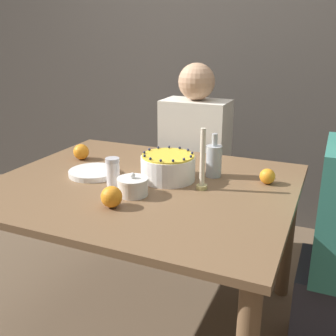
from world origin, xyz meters
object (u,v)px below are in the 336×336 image
object	(u,v)px
sugar_bowl	(133,186)
bottle	(214,160)
candle	(202,165)
cake	(168,167)
sugar_shaker	(113,172)
person_man_blue_shirt	(194,174)

from	to	relation	value
sugar_bowl	bottle	bearing A→B (deg)	56.12
candle	sugar_bowl	bearing A→B (deg)	-143.98
cake	bottle	world-z (taller)	bottle
sugar_bowl	sugar_shaker	xyz separation A→B (m)	(-0.13, 0.06, 0.03)
cake	sugar_bowl	size ratio (longest dim) A/B	1.92
person_man_blue_shirt	candle	bearing A→B (deg)	111.71
sugar_shaker	person_man_blue_shirt	distance (m)	0.89
bottle	person_man_blue_shirt	xyz separation A→B (m)	(-0.29, 0.55, -0.29)
cake	candle	bearing A→B (deg)	-16.39
candle	bottle	size ratio (longest dim) A/B	1.31
sugar_bowl	candle	xyz separation A→B (m)	(0.24, 0.17, 0.07)
bottle	person_man_blue_shirt	size ratio (longest dim) A/B	0.17
person_man_blue_shirt	cake	bearing A→B (deg)	99.18
sugar_bowl	candle	size ratio (longest dim) A/B	0.48
sugar_bowl	bottle	size ratio (longest dim) A/B	0.63
cake	person_man_blue_shirt	xyz separation A→B (m)	(-0.11, 0.67, -0.27)
cake	candle	distance (m)	0.19
sugar_bowl	person_man_blue_shirt	size ratio (longest dim) A/B	0.11
bottle	person_man_blue_shirt	world-z (taller)	person_man_blue_shirt
bottle	sugar_bowl	bearing A→B (deg)	-123.88
sugar_shaker	candle	size ratio (longest dim) A/B	0.47
candle	person_man_blue_shirt	world-z (taller)	person_man_blue_shirt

